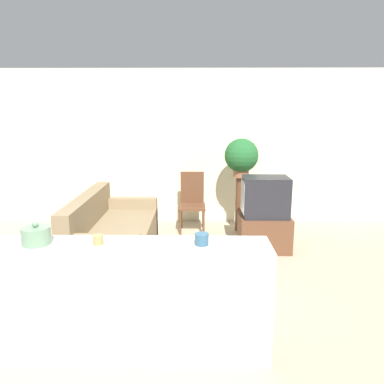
{
  "coord_description": "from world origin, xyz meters",
  "views": [
    {
      "loc": [
        0.65,
        -3.22,
        2.01
      ],
      "look_at": [
        0.59,
        2.03,
        0.85
      ],
      "focal_mm": 35.0,
      "sensor_mm": 36.0,
      "label": 1
    }
  ],
  "objects": [
    {
      "name": "television",
      "position": [
        1.64,
        1.99,
        0.79
      ],
      "size": [
        0.65,
        0.46,
        0.57
      ],
      "color": "#232328",
      "rests_on": "tv_stand"
    },
    {
      "name": "wooden_chair",
      "position": [
        0.58,
        2.91,
        0.52
      ],
      "size": [
        0.44,
        0.44,
        0.98
      ],
      "color": "brown",
      "rests_on": "ground_plane"
    },
    {
      "name": "couch",
      "position": [
        -0.51,
        1.68,
        0.3
      ],
      "size": [
        0.96,
        1.98,
        0.88
      ],
      "color": "#847051",
      "rests_on": "ground_plane"
    },
    {
      "name": "candle_jar",
      "position": [
        -0.13,
        -0.4,
        0.99
      ],
      "size": [
        0.08,
        0.08,
        0.08
      ],
      "color": "#C6844C",
      "rests_on": "foreground_counter"
    },
    {
      "name": "tv_stand",
      "position": [
        1.64,
        1.99,
        0.25
      ],
      "size": [
        0.73,
        0.55,
        0.51
      ],
      "color": "brown",
      "rests_on": "ground_plane"
    },
    {
      "name": "wall_back",
      "position": [
        0.0,
        3.43,
        1.35
      ],
      "size": [
        9.0,
        0.06,
        2.7
      ],
      "color": "beige",
      "rests_on": "ground_plane"
    },
    {
      "name": "decorative_bowl",
      "position": [
        -0.63,
        -0.4,
        1.03
      ],
      "size": [
        0.23,
        0.23,
        0.19
      ],
      "color": "gray",
      "rests_on": "foreground_counter"
    },
    {
      "name": "potted_plant",
      "position": [
        1.39,
        2.86,
        1.27
      ],
      "size": [
        0.55,
        0.55,
        0.63
      ],
      "color": "#8E5B3D",
      "rests_on": "plant_stand"
    },
    {
      "name": "coffee_tin",
      "position": [
        0.7,
        -0.4,
        1.0
      ],
      "size": [
        0.11,
        0.11,
        0.09
      ],
      "color": "#335B75",
      "rests_on": "foreground_counter"
    },
    {
      "name": "ground_plane",
      "position": [
        0.0,
        0.0,
        0.0
      ],
      "size": [
        14.0,
        14.0,
        0.0
      ],
      "primitive_type": "plane",
      "color": "tan"
    },
    {
      "name": "foreground_counter",
      "position": [
        0.0,
        -0.4,
        0.48
      ],
      "size": [
        2.51,
        0.44,
        0.96
      ],
      "color": "beige",
      "rests_on": "ground_plane"
    },
    {
      "name": "plant_stand",
      "position": [
        1.39,
        2.86,
        0.46
      ],
      "size": [
        0.15,
        0.15,
        0.92
      ],
      "color": "brown",
      "rests_on": "ground_plane"
    }
  ]
}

